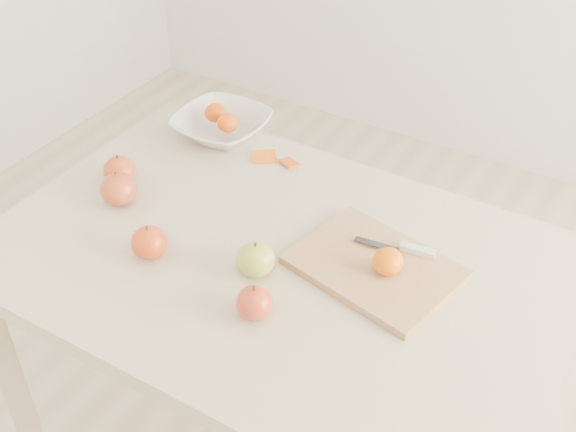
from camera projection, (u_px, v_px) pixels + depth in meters
The scene contains 14 objects.
table at pixel (276, 289), 1.56m from camera, with size 1.20×0.80×0.75m.
cutting_board at pixel (375, 267), 1.46m from camera, with size 0.32×0.23×0.02m, color tan.
board_tangerine at pixel (388, 261), 1.42m from camera, with size 0.06×0.06×0.05m, color #D75F07.
fruit_bowl at pixel (222, 125), 1.86m from camera, with size 0.24×0.24×0.06m, color silver.
bowl_tangerine_near at pixel (215, 113), 1.86m from camera, with size 0.06×0.06×0.05m, color #D93B07.
bowl_tangerine_far at pixel (227, 123), 1.83m from camera, with size 0.05×0.05×0.05m, color #D34307.
orange_peel_a at pixel (264, 158), 1.79m from camera, with size 0.06×0.04×0.00m, color #D3580E.
orange_peel_b at pixel (289, 163), 1.77m from camera, with size 0.04×0.04×0.00m, color #CC4A0E.
paring_knife at pixel (411, 249), 1.48m from camera, with size 0.17×0.05×0.01m.
apple_green at pixel (256, 259), 1.44m from camera, with size 0.08×0.08×0.07m, color olive.
apple_red_c at pixel (149, 242), 1.48m from camera, with size 0.08×0.08×0.07m, color maroon.
apple_red_e at pixel (254, 303), 1.35m from camera, with size 0.07×0.07×0.06m, color maroon.
apple_red_b at pixel (119, 170), 1.69m from camera, with size 0.07×0.07×0.07m, color #A71F19.
apple_red_d at pixel (118, 189), 1.63m from camera, with size 0.08×0.08×0.07m, color maroon.
Camera 1 is at (0.61, -0.96, 1.74)m, focal length 45.00 mm.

